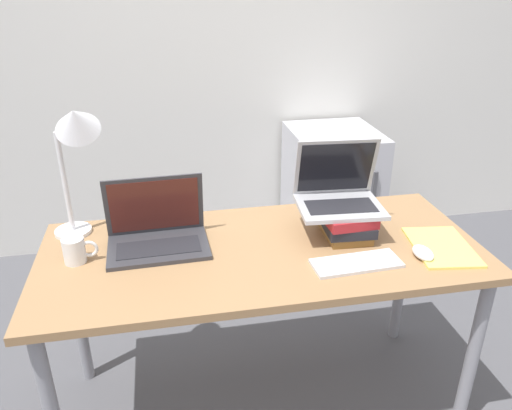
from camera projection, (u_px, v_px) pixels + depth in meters
The scene contains 11 objects.
wall_back at pixel (211, 36), 2.96m from camera, with size 8.00×0.05×2.70m.
desk at pixel (262, 267), 1.89m from camera, with size 1.63×0.71×0.77m.
laptop_left at pixel (157, 233), 1.85m from camera, with size 0.37×0.25×0.25m.
book_stack at pixel (346, 223), 1.92m from camera, with size 0.20×0.23×0.11m.
laptop_on_books at pixel (338, 193), 1.91m from camera, with size 0.33×0.27×0.25m.
wireless_keyboard at pixel (356, 263), 1.75m from camera, with size 0.32×0.14×0.01m.
mouse at pixel (423, 253), 1.79m from camera, with size 0.07×0.11×0.04m.
notepad at pixel (441, 247), 1.85m from camera, with size 0.25×0.32×0.01m.
mug at pixel (75, 250), 1.75m from camera, with size 0.12×0.08×0.09m.
desk_lamp at pixel (75, 136), 1.77m from camera, with size 0.23×0.20×0.55m.
mini_fridge at pixel (331, 193), 3.19m from camera, with size 0.52×0.58×0.82m.
Camera 1 is at (-0.33, -1.22, 1.70)m, focal length 35.00 mm.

